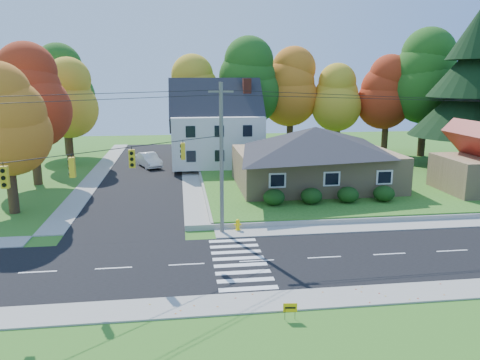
{
  "coord_description": "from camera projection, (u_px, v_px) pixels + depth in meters",
  "views": [
    {
      "loc": [
        -4.24,
        -24.77,
        10.37
      ],
      "look_at": [
        0.09,
        8.0,
        2.99
      ],
      "focal_mm": 35.0,
      "sensor_mm": 36.0,
      "label": 1
    }
  ],
  "objects": [
    {
      "name": "tree_west_3",
      "position": [
        63.0,
        86.0,
        61.06
      ],
      "size": [
        7.84,
        7.84,
        14.6
      ],
      "color": "#3F2A19",
      "rests_on": "ground"
    },
    {
      "name": "conifer_east_a",
      "position": [
        474.0,
        85.0,
        49.46
      ],
      "size": [
        12.8,
        12.8,
        16.96
      ],
      "color": "#3F2A19",
      "rests_on": "lawn"
    },
    {
      "name": "sidewalk_south",
      "position": [
        274.0,
        301.0,
        21.92
      ],
      "size": [
        90.0,
        2.0,
        0.08
      ],
      "primitive_type": "cube",
      "color": "#9C9A90",
      "rests_on": "ground"
    },
    {
      "name": "tree_lot_3",
      "position": [
        339.0,
        98.0,
        59.08
      ],
      "size": [
        6.16,
        6.16,
        11.47
      ],
      "color": "#3F2A19",
      "rests_on": "lawn"
    },
    {
      "name": "sidewalk_north",
      "position": [
        245.0,
        232.0,
        31.6
      ],
      "size": [
        90.0,
        2.0,
        0.08
      ],
      "primitive_type": "cube",
      "color": "#9C9A90",
      "rests_on": "ground"
    },
    {
      "name": "tree_west_2",
      "position": [
        66.0,
        99.0,
        53.86
      ],
      "size": [
        6.72,
        6.72,
        12.51
      ],
      "color": "#3F2A19",
      "rests_on": "ground"
    },
    {
      "name": "tree_lot_5",
      "position": [
        427.0,
        77.0,
        56.88
      ],
      "size": [
        8.4,
        8.4,
        15.64
      ],
      "color": "#3F2A19",
      "rests_on": "lawn"
    },
    {
      "name": "tree_west_1",
      "position": [
        30.0,
        97.0,
        43.91
      ],
      "size": [
        7.28,
        7.28,
        13.56
      ],
      "color": "#3F2A19",
      "rests_on": "ground"
    },
    {
      "name": "tree_lot_2",
      "position": [
        291.0,
        87.0,
        58.99
      ],
      "size": [
        7.28,
        7.28,
        13.56
      ],
      "color": "#3F2A19",
      "rests_on": "lawn"
    },
    {
      "name": "fire_hydrant",
      "position": [
        238.0,
        225.0,
        31.89
      ],
      "size": [
        0.48,
        0.37,
        0.84
      ],
      "color": "yellow",
      "rests_on": "ground"
    },
    {
      "name": "road_cross",
      "position": [
        145.0,
        173.0,
        50.9
      ],
      "size": [
        8.0,
        44.0,
        0.02
      ],
      "primitive_type": "cube",
      "color": "black",
      "rests_on": "ground"
    },
    {
      "name": "colonial_house",
      "position": [
        216.0,
        128.0,
        52.87
      ],
      "size": [
        10.4,
        8.4,
        9.6
      ],
      "color": "silver",
      "rests_on": "lawn"
    },
    {
      "name": "traffic_infrastructure",
      "position": [
        251.0,
        169.0,
        26.94
      ],
      "size": [
        38.1,
        10.66,
        10.0
      ],
      "color": "#666059",
      "rests_on": "ground"
    },
    {
      "name": "ground",
      "position": [
        257.0,
        261.0,
        26.77
      ],
      "size": [
        120.0,
        120.0,
        0.0
      ],
      "primitive_type": "plane",
      "color": "#3D7923"
    },
    {
      "name": "white_car",
      "position": [
        149.0,
        160.0,
        54.16
      ],
      "size": [
        3.43,
        5.26,
        1.64
      ],
      "primitive_type": "imported",
      "rotation": [
        0.0,
        0.0,
        0.37
      ],
      "color": "silver",
      "rests_on": "road_cross"
    },
    {
      "name": "tree_lot_4",
      "position": [
        388.0,
        93.0,
        58.73
      ],
      "size": [
        6.72,
        6.72,
        12.51
      ],
      "color": "#3F2A19",
      "rests_on": "lawn"
    },
    {
      "name": "tree_west_0",
      "position": [
        5.0,
        120.0,
        34.65
      ],
      "size": [
        6.16,
        6.16,
        11.47
      ],
      "color": "#3F2A19",
      "rests_on": "ground"
    },
    {
      "name": "yard_sign",
      "position": [
        290.0,
        308.0,
        20.24
      ],
      "size": [
        0.61,
        0.1,
        0.77
      ],
      "color": "black",
      "rests_on": "ground"
    },
    {
      "name": "ranch_house",
      "position": [
        315.0,
        156.0,
        42.56
      ],
      "size": [
        14.6,
        10.6,
        5.4
      ],
      "color": "tan",
      "rests_on": "lawn"
    },
    {
      "name": "road_main",
      "position": [
        257.0,
        261.0,
        26.77
      ],
      "size": [
        90.0,
        8.0,
        0.02
      ],
      "primitive_type": "cube",
      "color": "black",
      "rests_on": "ground"
    },
    {
      "name": "hedge_row",
      "position": [
        330.0,
        195.0,
        36.96
      ],
      "size": [
        10.7,
        1.7,
        1.27
      ],
      "color": "#163A10",
      "rests_on": "lawn"
    },
    {
      "name": "tree_lot_1",
      "position": [
        245.0,
        82.0,
        57.12
      ],
      "size": [
        7.84,
        7.84,
        14.6
      ],
      "color": "#3F2A19",
      "rests_on": "lawn"
    },
    {
      "name": "tree_lot_0",
      "position": [
        196.0,
        93.0,
        57.6
      ],
      "size": [
        6.72,
        6.72,
        12.51
      ],
      "color": "#3F2A19",
      "rests_on": "lawn"
    },
    {
      "name": "lawn",
      "position": [
        346.0,
        175.0,
        48.69
      ],
      "size": [
        30.0,
        30.0,
        0.5
      ],
      "primitive_type": "cube",
      "color": "#3D7923",
      "rests_on": "ground"
    }
  ]
}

